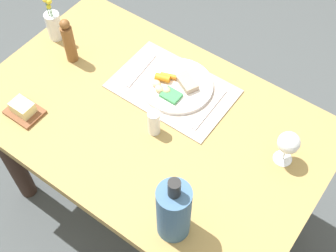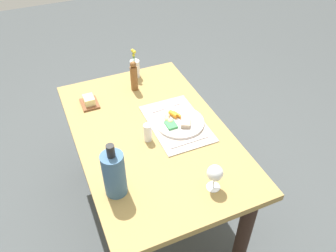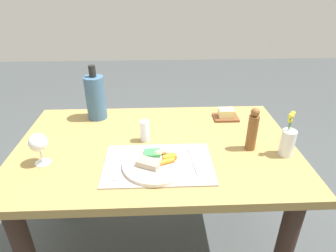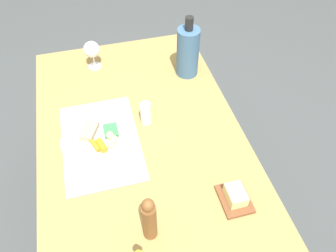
% 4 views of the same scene
% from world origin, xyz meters
% --- Properties ---
extents(ground_plane, '(8.00, 8.00, 0.00)m').
position_xyz_m(ground_plane, '(0.00, 0.00, 0.00)').
color(ground_plane, '#404546').
extents(dining_table, '(1.28, 0.81, 0.71)m').
position_xyz_m(dining_table, '(0.00, 0.00, 0.59)').
color(dining_table, olive).
rests_on(dining_table, ground_plane).
extents(placemat, '(0.45, 0.30, 0.01)m').
position_xyz_m(placemat, '(0.01, -0.16, 0.72)').
color(placemat, '#A4988D').
rests_on(placemat, dining_table).
extents(dinner_plate, '(0.27, 0.27, 0.04)m').
position_xyz_m(dinner_plate, '(0.00, -0.17, 0.73)').
color(dinner_plate, silver).
rests_on(dinner_plate, placemat).
extents(fork, '(0.02, 0.22, 0.00)m').
position_xyz_m(fork, '(-0.16, -0.16, 0.72)').
color(fork, silver).
rests_on(fork, placemat).
extents(knife, '(0.03, 0.19, 0.00)m').
position_xyz_m(knife, '(0.16, -0.16, 0.72)').
color(knife, silver).
rests_on(knife, placemat).
extents(butter_dish, '(0.13, 0.10, 0.06)m').
position_xyz_m(butter_dish, '(0.38, 0.25, 0.74)').
color(butter_dish, brown).
rests_on(butter_dish, dining_table).
extents(wine_glass, '(0.08, 0.08, 0.14)m').
position_xyz_m(wine_glass, '(-0.47, -0.13, 0.81)').
color(wine_glass, white).
rests_on(wine_glass, dining_table).
extents(salt_shaker, '(0.04, 0.04, 0.10)m').
position_xyz_m(salt_shaker, '(-0.05, 0.04, 0.77)').
color(salt_shaker, white).
rests_on(salt_shaker, dining_table).
extents(pepper_mill, '(0.05, 0.05, 0.20)m').
position_xyz_m(pepper_mill, '(0.43, -0.05, 0.81)').
color(pepper_mill, brown).
rests_on(pepper_mill, dining_table).
extents(flower_vase, '(0.06, 0.06, 0.21)m').
position_xyz_m(flower_vase, '(0.57, -0.11, 0.78)').
color(flower_vase, silver).
rests_on(flower_vase, dining_table).
extents(cooler_bottle, '(0.10, 0.10, 0.29)m').
position_xyz_m(cooler_bottle, '(-0.32, 0.29, 0.84)').
color(cooler_bottle, '#3A5E81').
rests_on(cooler_bottle, dining_table).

